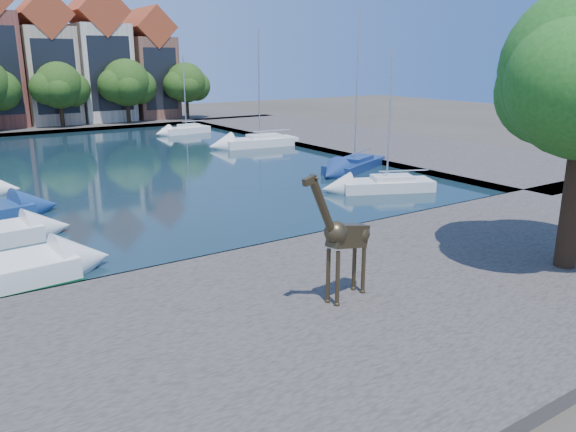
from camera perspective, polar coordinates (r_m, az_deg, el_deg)
name	(u,v)px	position (r m, az deg, el deg)	size (l,w,h in m)	color
ground	(280,250)	(25.47, -0.80, -3.47)	(160.00, 160.00, 0.00)	#38332B
water_basin	(116,167)	(46.83, -17.09, 4.80)	(38.00, 50.00, 0.08)	black
near_quay	(388,298)	(20.28, 10.16, -8.17)	(50.00, 14.00, 0.50)	#4C4542
far_quay	(36,125)	(77.72, -24.20, 8.39)	(60.00, 16.00, 0.50)	#4C4542
right_quay	(356,140)	(58.89, 6.95, 7.71)	(14.00, 52.00, 0.50)	#4C4542
townhouse_east_inner	(46,63)	(77.65, -23.34, 14.04)	(5.94, 9.18, 15.79)	tan
townhouse_east_mid	(99,60)	(79.17, -18.62, 14.77)	(6.43, 9.18, 16.65)	beige
townhouse_east_end	(148,68)	(81.19, -14.02, 14.41)	(5.44, 9.18, 14.43)	brown
far_tree_mid_east	(60,87)	(72.36, -22.18, 12.05)	(7.02, 5.40, 7.52)	#332114
far_tree_east	(127,84)	(74.45, -16.03, 12.75)	(7.54, 5.80, 7.84)	#332114
far_tree_far_east	(187,84)	(77.32, -10.26, 13.06)	(6.76, 5.20, 7.36)	#332114
giraffe_statue	(343,237)	(18.54, 5.65, -2.09)	(3.16, 1.04, 4.54)	#392F1C
sailboat_right_a	(387,183)	(36.93, 9.99, 3.36)	(6.29, 4.37, 9.01)	silver
sailboat_right_b	(355,163)	(43.80, 6.77, 5.41)	(6.97, 4.83, 11.86)	navy
sailboat_right_c	(260,140)	(55.19, -2.88, 7.72)	(7.48, 3.44, 10.90)	silver
sailboat_right_d	(186,129)	(65.72, -10.29, 8.74)	(5.52, 2.44, 8.60)	white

